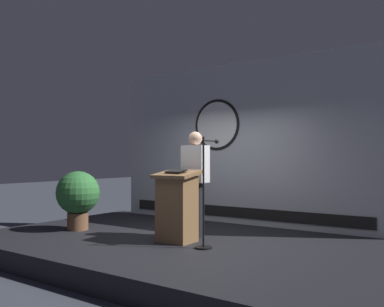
# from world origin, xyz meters

# --- Properties ---
(ground_plane) EXTENTS (40.00, 40.00, 0.00)m
(ground_plane) POSITION_xyz_m (0.00, 0.00, 0.00)
(ground_plane) COLOR #383D47
(stage_platform) EXTENTS (6.40, 4.00, 0.30)m
(stage_platform) POSITION_xyz_m (0.00, 0.00, 0.15)
(stage_platform) COLOR black
(stage_platform) RESTS_ON ground
(banner_display) EXTENTS (5.50, 0.12, 3.08)m
(banner_display) POSITION_xyz_m (-0.01, 1.85, 1.83)
(banner_display) COLOR #B2B7C1
(banner_display) RESTS_ON stage_platform
(podium) EXTENTS (0.64, 0.50, 1.08)m
(podium) POSITION_xyz_m (0.07, -0.21, 0.83)
(podium) COLOR olive
(podium) RESTS_ON stage_platform
(speaker_person) EXTENTS (0.40, 0.26, 1.67)m
(speaker_person) POSITION_xyz_m (0.08, 0.27, 1.16)
(speaker_person) COLOR black
(speaker_person) RESTS_ON stage_platform
(microphone_stand) EXTENTS (0.24, 0.51, 1.55)m
(microphone_stand) POSITION_xyz_m (0.64, -0.31, 0.85)
(microphone_stand) COLOR black
(microphone_stand) RESTS_ON stage_platform
(potted_plant) EXTENTS (0.75, 0.75, 1.03)m
(potted_plant) POSITION_xyz_m (-1.97, -0.38, 0.91)
(potted_plant) COLOR brown
(potted_plant) RESTS_ON stage_platform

